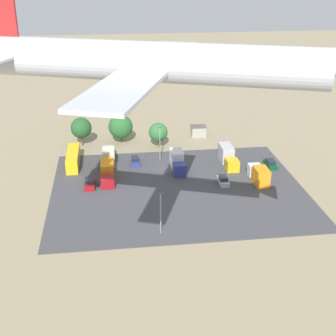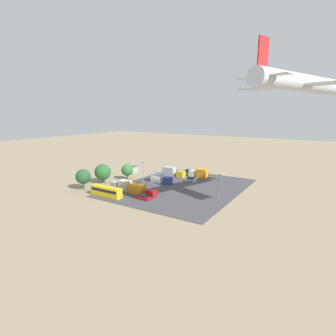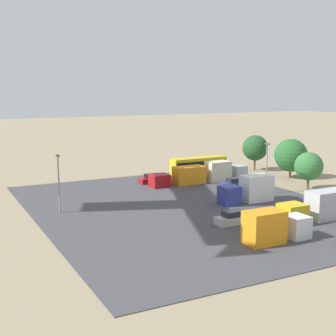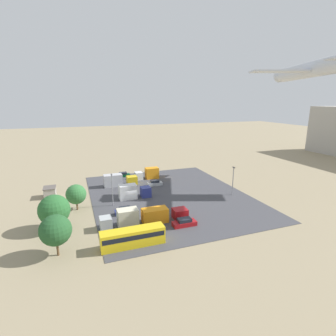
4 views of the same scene
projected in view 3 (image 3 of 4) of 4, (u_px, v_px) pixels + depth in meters
name	position (u px, v px, depth m)	size (l,w,h in m)	color
ground_plane	(246.00, 200.00, 65.99)	(400.00, 400.00, 0.00)	gray
parking_lot_surface	(187.00, 207.00, 61.61)	(47.86, 38.38, 0.08)	#424247
bus	(199.00, 165.00, 85.63)	(2.46, 10.72, 3.00)	gold
parked_car_0	(235.00, 183.00, 73.75)	(1.70, 4.24, 1.56)	navy
parked_car_1	(153.00, 179.00, 77.60)	(1.97, 4.67, 1.49)	maroon
parked_car_3	(233.00, 218.00, 53.99)	(1.73, 4.22, 1.55)	#ADB2B7
parked_truck_0	(273.00, 227.00, 47.49)	(2.50, 7.34, 3.36)	silver
parked_truck_1	(181.00, 177.00, 75.98)	(2.60, 9.40, 2.87)	maroon
parked_truck_2	(318.00, 207.00, 55.38)	(2.55, 9.38, 3.43)	gold
parked_truck_3	(224.00, 172.00, 79.27)	(2.49, 7.32, 3.38)	#ADB2B7
parked_truck_4	(249.00, 190.00, 64.35)	(2.53, 7.87, 3.59)	navy
tree_near_shed	(291.00, 155.00, 81.53)	(5.75, 5.75, 6.91)	brown
tree_apron_mid	(309.00, 166.00, 72.30)	(4.41, 4.41, 5.86)	brown
tree_apron_far	(255.00, 148.00, 89.25)	(4.87, 4.87, 6.77)	brown
light_pole_lot_centre	(59.00, 181.00, 58.36)	(0.90, 0.28, 7.35)	gray
light_pole_lot_edge	(267.00, 166.00, 69.05)	(0.90, 0.28, 7.54)	gray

